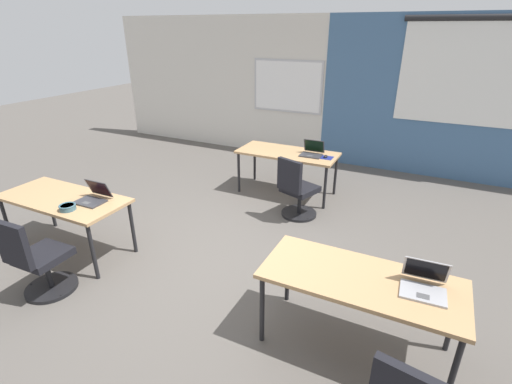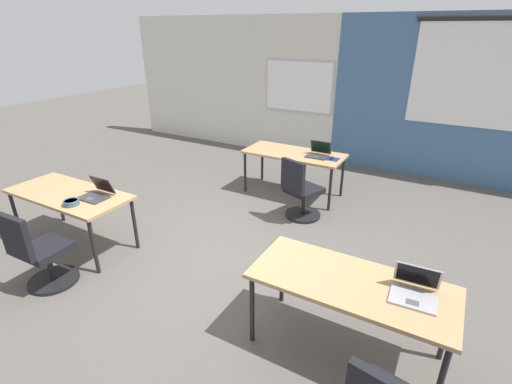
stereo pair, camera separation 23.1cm
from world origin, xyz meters
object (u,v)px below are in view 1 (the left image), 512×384
(laptop_far_right, at_px, (312,152))
(laptop_near_right_end, at_px, (424,285))
(snack_bowl, at_px, (67,207))
(mouse_far_right, at_px, (326,156))
(desk_far_center, at_px, (287,155))
(desk_near_right, at_px, (360,283))
(chair_near_left_inner, at_px, (38,263))
(laptop_near_left_inner, at_px, (93,197))
(desk_near_left, at_px, (64,202))
(chair_far_right, at_px, (297,193))

(laptop_far_right, relative_size, laptop_near_right_end, 0.97)
(snack_bowl, bearing_deg, mouse_far_right, 55.68)
(desk_far_center, relative_size, snack_bowl, 9.01)
(desk_near_right, relative_size, laptop_near_right_end, 4.62)
(mouse_far_right, bearing_deg, snack_bowl, -124.32)
(mouse_far_right, height_order, laptop_near_right_end, laptop_near_right_end)
(desk_far_center, height_order, laptop_far_right, laptop_far_right)
(desk_far_center, height_order, chair_near_left_inner, chair_near_left_inner)
(laptop_near_left_inner, bearing_deg, desk_far_center, 62.93)
(desk_far_center, xyz_separation_m, laptop_near_left_inner, (-1.34, -2.71, 0.11))
(mouse_far_right, bearing_deg, desk_near_right, -68.21)
(desk_near_left, xyz_separation_m, chair_far_right, (2.20, 2.07, -0.28))
(laptop_near_right_end, bearing_deg, mouse_far_right, 116.75)
(chair_near_left_inner, xyz_separation_m, laptop_near_right_end, (3.51, 0.77, 0.39))
(mouse_far_right, bearing_deg, desk_near_left, -130.52)
(laptop_near_left_inner, distance_m, snack_bowl, 0.30)
(desk_near_right, bearing_deg, laptop_far_right, 115.54)
(snack_bowl, bearing_deg, laptop_far_right, 59.08)
(laptop_far_right, bearing_deg, laptop_near_right_end, -57.71)
(laptop_far_right, xyz_separation_m, chair_near_left_inner, (-1.71, -3.54, -0.39))
(laptop_near_left_inner, bearing_deg, chair_near_left_inner, -88.38)
(laptop_far_right, distance_m, chair_far_right, 0.85)
(chair_near_left_inner, relative_size, snack_bowl, 5.18)
(desk_near_left, distance_m, desk_far_center, 3.30)
(laptop_near_left_inner, bearing_deg, laptop_far_right, 56.68)
(mouse_far_right, relative_size, chair_far_right, 0.11)
(desk_near_right, relative_size, desk_far_center, 1.00)
(desk_near_right, xyz_separation_m, chair_near_left_inner, (-3.05, -0.72, -0.28))
(laptop_far_right, distance_m, chair_near_left_inner, 3.95)
(chair_near_left_inner, relative_size, laptop_near_right_end, 2.66)
(laptop_near_left_inner, bearing_deg, mouse_far_right, 53.05)
(desk_near_right, xyz_separation_m, mouse_far_right, (-1.12, 2.79, 0.08))
(laptop_near_right_end, bearing_deg, desk_far_center, 125.65)
(desk_near_left, xyz_separation_m, desk_near_right, (3.50, 0.00, 0.00))
(chair_near_left_inner, height_order, snack_bowl, chair_near_left_inner)
(snack_bowl, bearing_deg, desk_near_right, 3.62)
(laptop_near_left_inner, bearing_deg, chair_far_right, 47.09)
(mouse_far_right, relative_size, laptop_near_right_end, 0.29)
(snack_bowl, bearing_deg, desk_near_left, 149.82)
(mouse_far_right, height_order, laptop_near_left_inner, laptop_near_left_inner)
(desk_near_right, height_order, desk_far_center, same)
(laptop_far_right, bearing_deg, snack_bowl, -121.72)
(desk_near_left, bearing_deg, chair_near_left_inner, -58.33)
(mouse_far_right, height_order, snack_bowl, snack_bowl)
(mouse_far_right, bearing_deg, laptop_far_right, 172.63)
(desk_near_left, xyz_separation_m, chair_near_left_inner, (0.45, -0.72, -0.28))
(chair_far_right, bearing_deg, snack_bowl, 70.29)
(laptop_near_right_end, xyz_separation_m, snack_bowl, (-3.61, -0.25, -0.01))
(laptop_near_left_inner, height_order, snack_bowl, laptop_near_left_inner)
(chair_near_left_inner, distance_m, laptop_near_right_end, 3.62)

